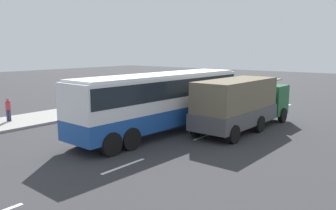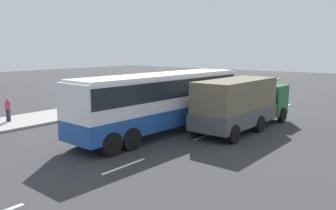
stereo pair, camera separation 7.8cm
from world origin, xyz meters
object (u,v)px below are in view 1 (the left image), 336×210
at_px(coach_bus, 162,96).
at_px(pedestrian_near_curb, 76,101).
at_px(pedestrian_at_crossing, 8,108).
at_px(cargo_truck, 242,102).

bearing_deg(coach_bus, pedestrian_near_curb, 91.73).
distance_m(coach_bus, pedestrian_at_crossing, 10.35).
distance_m(pedestrian_near_curb, pedestrian_at_crossing, 4.57).
bearing_deg(pedestrian_near_curb, cargo_truck, -127.64).
xyz_separation_m(coach_bus, cargo_truck, (3.59, -3.22, -0.46)).
bearing_deg(coach_bus, pedestrian_at_crossing, 117.23).
bearing_deg(cargo_truck, pedestrian_at_crossing, 123.29).
distance_m(coach_bus, pedestrian_near_curb, 8.25).
relative_size(cargo_truck, pedestrian_near_curb, 5.22).
bearing_deg(cargo_truck, pedestrian_near_curb, 108.12).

